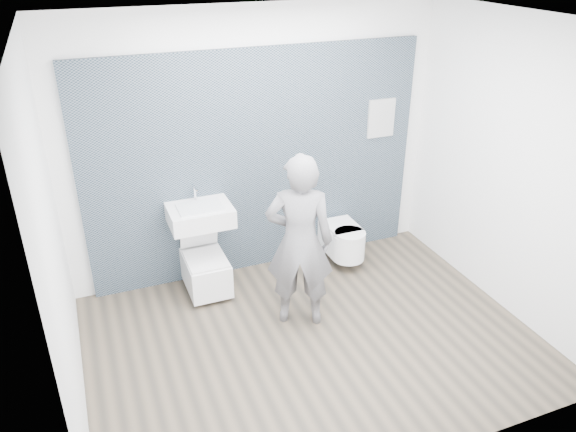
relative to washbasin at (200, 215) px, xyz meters
name	(u,v)px	position (x,y,z in m)	size (l,w,h in m)	color
ground	(312,339)	(0.70, -1.21, -0.86)	(4.00, 4.00, 0.00)	brown
room_shell	(316,164)	(0.70, -1.21, 0.88)	(4.00, 4.00, 4.00)	white
tile_wall	(260,263)	(0.70, 0.26, -0.86)	(3.60, 0.06, 2.40)	black
washbasin	(200,215)	(0.00, 0.00, 0.00)	(0.62, 0.47, 0.47)	white
toilet_square	(206,270)	(0.00, -0.06, -0.61)	(0.41, 0.60, 0.79)	white
toilet_rounded	(344,240)	(1.59, -0.08, -0.58)	(0.36, 0.62, 0.33)	white
info_placard	(372,242)	(2.13, 0.22, -0.86)	(0.32, 0.03, 0.43)	white
visitor	(300,242)	(0.71, -0.86, -0.01)	(0.62, 0.41, 1.71)	slate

